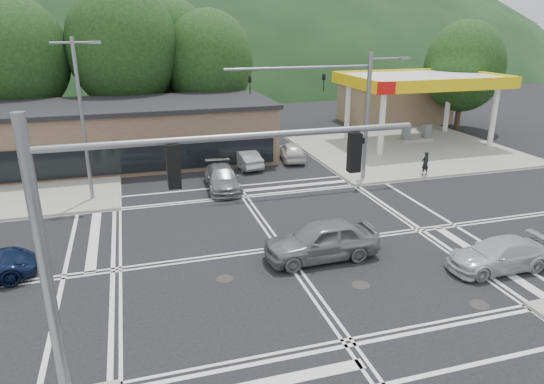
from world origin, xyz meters
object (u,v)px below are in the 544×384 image
object	(u,v)px
car_grey_center	(321,240)
car_silver_east	(499,255)
pedestrian	(425,163)
car_queue_b	(292,151)
car_northbound	(222,178)
car_queue_a	(245,158)

from	to	relation	value
car_grey_center	car_silver_east	size ratio (longest dim) A/B	1.13
car_grey_center	pedestrian	xyz separation A→B (m)	(10.92, 8.89, 0.08)
car_queue_b	car_northbound	xyz separation A→B (m)	(-6.19, -5.00, -0.00)
car_silver_east	car_queue_b	world-z (taller)	car_queue_b
car_queue_a	car_northbound	world-z (taller)	car_northbound
car_queue_b	car_northbound	distance (m)	7.96
car_queue_b	pedestrian	bearing A→B (deg)	145.39
car_grey_center	car_northbound	bearing A→B (deg)	-168.44
car_queue_b	car_silver_east	bearing A→B (deg)	106.73
car_grey_center	car_northbound	size ratio (longest dim) A/B	1.07
car_silver_east	car_queue_a	size ratio (longest dim) A/B	1.14
car_silver_east	pedestrian	distance (m)	12.62
car_northbound	pedestrian	distance (m)	13.32
pedestrian	car_queue_a	bearing A→B (deg)	-36.44
car_silver_east	car_northbound	distance (m)	16.12
car_queue_b	car_northbound	bearing A→B (deg)	47.01
car_queue_a	pedestrian	size ratio (longest dim) A/B	2.46
car_queue_a	car_queue_b	distance (m)	3.87
pedestrian	car_queue_b	bearing A→B (deg)	-51.46
car_silver_east	car_queue_a	bearing A→B (deg)	-158.65
car_queue_a	car_northbound	bearing A→B (deg)	51.00
car_silver_east	car_queue_a	distance (m)	18.74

